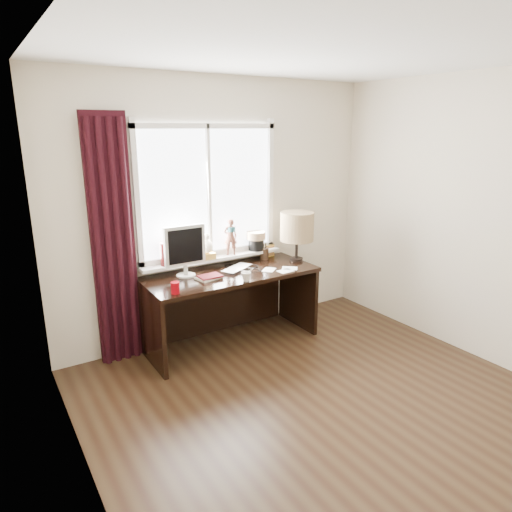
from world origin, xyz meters
TOP-DOWN VIEW (x-y plane):
  - floor at (0.00, 0.00)m, footprint 3.50×4.00m
  - ceiling at (0.00, 0.00)m, footprint 3.50×4.00m
  - wall_back at (0.00, 2.00)m, footprint 3.50×0.00m
  - wall_left at (-1.75, 0.00)m, footprint 0.00×4.00m
  - wall_right at (1.75, 0.00)m, footprint 0.00×4.00m
  - laptop at (-0.01, 1.67)m, footprint 0.43×0.37m
  - mug at (-0.11, 1.33)m, footprint 0.12×0.12m
  - red_cup at (-0.78, 1.38)m, footprint 0.08×0.08m
  - window at (-0.12, 1.95)m, footprint 1.52×0.20m
  - curtain at (-1.13, 1.91)m, footprint 0.38×0.09m
  - desk at (-0.10, 1.73)m, footprint 1.70×0.70m
  - monitor at (-0.52, 1.76)m, footprint 0.40×0.18m
  - notebook_stack at (-0.36, 1.57)m, footprint 0.25×0.20m
  - brush_holder at (0.43, 1.85)m, footprint 0.09×0.09m
  - icon_frame at (0.54, 1.90)m, footprint 0.10×0.03m
  - table_lamp at (0.69, 1.62)m, footprint 0.35×0.35m
  - loose_papers at (0.37, 1.44)m, footprint 0.39×0.27m
  - desk_cables at (0.11, 1.66)m, footprint 0.32×0.42m

SIDE VIEW (x-z plane):
  - floor at x=0.00m, z-range 0.00..0.00m
  - desk at x=-0.10m, z-range 0.13..0.88m
  - loose_papers at x=0.37m, z-range 0.75..0.75m
  - desk_cables at x=0.11m, z-range 0.75..0.76m
  - laptop at x=-0.01m, z-range 0.75..0.78m
  - notebook_stack at x=-0.36m, z-range 0.75..0.78m
  - mug at x=-0.11m, z-range 0.75..0.84m
  - red_cup at x=-0.78m, z-range 0.75..0.85m
  - brush_holder at x=0.43m, z-range 0.69..0.94m
  - icon_frame at x=0.54m, z-range 0.75..0.88m
  - monitor at x=-0.52m, z-range 0.78..1.27m
  - table_lamp at x=0.69m, z-range 0.85..1.37m
  - curtain at x=-1.13m, z-range -0.01..2.24m
  - wall_back at x=0.00m, z-range 0.00..2.60m
  - wall_left at x=-1.75m, z-range 0.00..2.60m
  - wall_right at x=1.75m, z-range 0.00..2.60m
  - window at x=-0.12m, z-range 0.61..2.01m
  - ceiling at x=0.00m, z-range 2.60..2.60m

